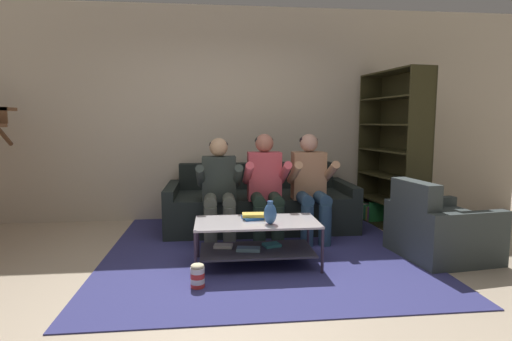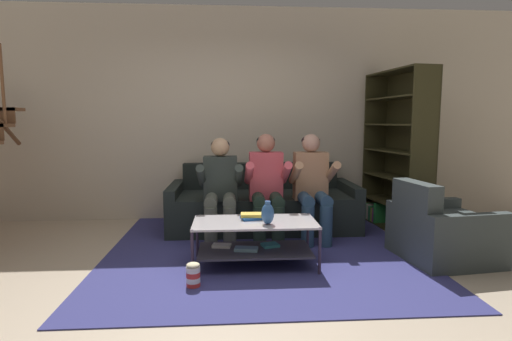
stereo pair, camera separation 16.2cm
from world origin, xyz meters
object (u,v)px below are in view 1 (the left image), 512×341
Objects in this scene: couch at (260,206)px; person_seated_middle at (266,183)px; vase at (270,213)px; coffee_table at (256,236)px; bookshelf at (393,158)px; armchair at (439,231)px; popcorn_tub at (198,276)px; person_seated_right at (311,182)px; book_stack at (253,216)px; person_seated_left at (219,185)px.

person_seated_middle reaches higher than couch.
person_seated_middle is 5.70× the size of vase.
vase is at bearing -47.25° from coffee_table.
bookshelf reaches higher than coffee_table.
popcorn_tub is at bearing -167.83° from armchair.
person_seated_middle is 1.00× the size of person_seated_right.
person_seated_middle is 1.33× the size of armchair.
armchair is 4.37× the size of popcorn_tub.
book_stack is at bearing -135.65° from person_seated_right.
person_seated_left is at bearing 161.33° from armchair.
book_stack is (-0.21, -1.28, 0.18)m from couch.
bookshelf is at bearing 11.88° from person_seated_left.
person_seated_middle is at bearing -90.00° from couch.
book_stack is at bearing 179.21° from armchair.
armchair is (1.86, 0.05, -0.02)m from coffee_table.
vase is at bearing -142.36° from bookshelf.
bookshelf is (1.80, 1.38, 0.36)m from vase.
couch is 10.17× the size of book_stack.
person_seated_middle is 1.79m from bookshelf.
book_stack is (-0.13, 0.20, -0.07)m from vase.
coffee_table is 0.73m from popcorn_tub.
couch is 1.18× the size of bookshelf.
couch is 0.86m from person_seated_right.
couch is at bearing 47.60° from person_seated_left.
person_seated_left is 5.12× the size of book_stack.
person_seated_right is 1.06× the size of coffee_table.
person_seated_middle reaches higher than book_stack.
person_seated_right is 1.05m from book_stack.
person_seated_left is 2.34m from armchair.
bookshelf reaches higher than person_seated_left.
popcorn_tub is at bearing -111.63° from couch.
person_seated_right is 1.42m from armchair.
person_seated_middle is at bearing 85.22° from vase.
coffee_table is 1.86m from armchair.
book_stack is (-0.21, -0.72, -0.21)m from person_seated_middle.
couch reaches higher than armchair.
person_seated_middle is 0.52m from person_seated_right.
coffee_table is at bearing -103.60° from person_seated_middle.
book_stack is 0.25× the size of armchair.
couch is at bearing 141.79° from armchair.
popcorn_tub is (-2.39, -0.52, -0.17)m from armchair.
bookshelf is (1.20, 0.47, 0.22)m from person_seated_right.
person_seated_right is (0.52, -0.00, -0.00)m from person_seated_middle.
coffee_table is 2.37m from bookshelf.
vase is at bearing -123.13° from person_seated_right.
coffee_table is 0.19m from book_stack.
couch is 0.69m from person_seated_middle.
coffee_table is at bearing 41.16° from popcorn_tub.
couch reaches higher than book_stack.
couch is 2.12m from armchair.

